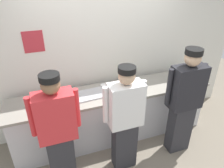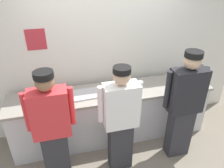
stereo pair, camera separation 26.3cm
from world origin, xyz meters
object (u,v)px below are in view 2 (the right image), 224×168
squeeze_bottle_primary (116,90)px  deli_cup (113,86)px  mixing_bowl_steel (181,81)px  chef_center (121,119)px  chef_far_right (184,104)px  sheet_tray (89,94)px  plate_stack_front (59,94)px  chef_near_left (52,127)px  ramekin_orange_sauce (29,101)px  squeeze_bottle_secondary (128,88)px  ramekin_red_sauce (104,86)px

squeeze_bottle_primary → deli_cup: (0.01, 0.24, -0.06)m
mixing_bowl_steel → deli_cup: 1.14m
chef_center → deli_cup: size_ratio=17.86×
chef_far_right → sheet_tray: (-1.26, 0.63, -0.01)m
chef_far_right → plate_stack_front: bearing=157.7°
chef_near_left → deli_cup: chef_near_left is taller
chef_far_right → ramekin_orange_sauce: size_ratio=20.00×
squeeze_bottle_secondary → ramekin_orange_sauce: squeeze_bottle_secondary is taller
chef_far_right → ramekin_orange_sauce: bearing=163.6°
deli_cup → ramekin_orange_sauce: bearing=-175.6°
sheet_tray → squeeze_bottle_secondary: bearing=-11.8°
squeeze_bottle_primary → ramekin_red_sauce: size_ratio=2.14×
deli_cup → mixing_bowl_steel: bearing=-7.8°
chef_near_left → squeeze_bottle_secondary: 1.26m
squeeze_bottle_primary → deli_cup: 0.25m
plate_stack_front → sheet_tray: (0.44, -0.07, -0.02)m
chef_near_left → deli_cup: size_ratio=18.28×
chef_center → ramekin_orange_sauce: chef_center is taller
chef_center → deli_cup: bearing=83.3°
chef_near_left → chef_far_right: size_ratio=0.96×
chef_far_right → mixing_bowl_steel: bearing=63.5°
chef_far_right → mixing_bowl_steel: 0.63m
plate_stack_front → squeeze_bottle_primary: 0.87m
chef_center → ramekin_red_sauce: (-0.04, 0.81, 0.06)m
chef_far_right → squeeze_bottle_primary: size_ratio=8.02×
chef_center → chef_far_right: (0.94, 0.02, 0.06)m
plate_stack_front → mixing_bowl_steel: size_ratio=0.64×
chef_center → mixing_bowl_steel: size_ratio=4.91×
plate_stack_front → ramekin_orange_sauce: bearing=-169.9°
mixing_bowl_steel → ramekin_red_sauce: mixing_bowl_steel is taller
chef_near_left → chef_far_right: bearing=-0.1°
chef_far_right → squeeze_bottle_primary: chef_far_right is taller
squeeze_bottle_secondary → chef_near_left: bearing=-156.4°
plate_stack_front → squeeze_bottle_secondary: (1.04, -0.19, 0.06)m
deli_cup → plate_stack_front: bearing=-178.5°
sheet_tray → squeeze_bottle_primary: squeeze_bottle_primary is taller
chef_far_right → squeeze_bottle_secondary: bearing=142.8°
squeeze_bottle_primary → ramekin_orange_sauce: bearing=173.5°
ramekin_orange_sauce → mixing_bowl_steel: bearing=-1.4°
chef_center → sheet_tray: size_ratio=3.27×
chef_center → chef_far_right: size_ratio=0.94×
squeeze_bottle_primary → deli_cup: size_ratio=2.36×
chef_far_right → sheet_tray: bearing=153.5°
sheet_tray → squeeze_bottle_secondary: squeeze_bottle_secondary is taller
deli_cup → squeeze_bottle_secondary: bearing=-49.1°
chef_near_left → mixing_bowl_steel: (2.09, 0.56, 0.07)m
plate_stack_front → ramekin_orange_sauce: size_ratio=2.47×
chef_near_left → plate_stack_front: (0.11, 0.69, 0.05)m
squeeze_bottle_primary → ramekin_orange_sauce: size_ratio=2.49×
mixing_bowl_steel → plate_stack_front: bearing=176.1°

